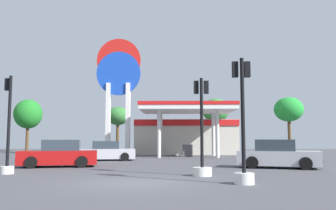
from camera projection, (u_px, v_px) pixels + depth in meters
The scene contains 13 objects.
ground_plane at pixel (135, 183), 12.58m from camera, with size 90.00×90.00×0.00m, color #47474C.
gas_station at pixel (186, 134), 36.80m from camera, with size 10.53×11.73×4.72m.
station_pole_sign at pixel (118, 81), 34.36m from camera, with size 4.32×0.56×11.45m.
car_0 at pixel (59, 155), 20.05m from camera, with size 4.58×2.69×1.54m.
car_1 at pixel (107, 152), 26.05m from camera, with size 4.25×2.44×1.43m.
car_2 at pixel (278, 155), 19.24m from camera, with size 4.66×2.97×1.55m.
traffic_signal_0 at pixel (202, 147), 15.18m from camera, with size 0.82×0.82×4.24m.
traffic_signal_1 at pixel (243, 141), 12.46m from camera, with size 0.70×0.71×4.49m.
traffic_signal_2 at pixel (8, 141), 16.09m from camera, with size 0.63×0.66×4.51m.
tree_0 at pixel (28, 114), 44.56m from camera, with size 3.49×3.49×6.60m.
tree_1 at pixel (118, 117), 46.11m from camera, with size 2.97×2.97×5.81m.
tree_2 at pixel (216, 111), 43.50m from camera, with size 3.23×3.23×6.61m.
tree_3 at pixel (289, 110), 43.86m from camera, with size 3.59×3.59×6.81m.
Camera 1 is at (1.50, -12.76, 1.57)m, focal length 37.59 mm.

